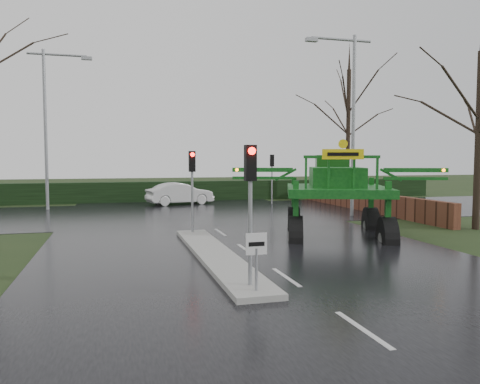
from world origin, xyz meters
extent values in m
plane|color=black|center=(0.00, 0.00, 0.00)|extent=(140.00, 140.00, 0.00)
cube|color=black|center=(0.00, 10.00, 0.00)|extent=(14.00, 80.00, 0.02)
cube|color=black|center=(0.00, 16.00, 0.01)|extent=(80.00, 12.00, 0.02)
cube|color=gray|center=(-1.30, 3.00, 0.09)|extent=(1.20, 10.00, 0.16)
cube|color=black|center=(0.00, 24.00, 0.75)|extent=(44.00, 0.90, 1.50)
cube|color=#592D1E|center=(10.50, 16.00, 0.60)|extent=(0.40, 20.00, 1.20)
cylinder|color=gray|center=(-1.30, -1.50, 0.65)|extent=(0.07, 0.07, 1.00)
cube|color=silver|center=(-1.30, -1.50, 1.25)|extent=(0.50, 0.04, 0.50)
cube|color=black|center=(-1.30, -1.52, 1.25)|extent=(0.38, 0.01, 0.10)
cylinder|color=gray|center=(-1.30, -1.00, 1.75)|extent=(0.10, 0.10, 3.50)
cube|color=black|center=(-1.30, -1.00, 3.10)|extent=(0.26, 0.22, 0.85)
sphere|color=#FF0C07|center=(-1.30, -1.13, 3.38)|extent=(0.18, 0.18, 0.18)
cylinder|color=gray|center=(-1.30, 7.50, 1.75)|extent=(0.10, 0.10, 3.50)
cube|color=black|center=(-1.30, 7.50, 3.10)|extent=(0.26, 0.22, 0.85)
sphere|color=#FF0C07|center=(-1.30, 7.37, 3.38)|extent=(0.18, 0.18, 0.18)
cylinder|color=gray|center=(6.50, 20.00, 1.75)|extent=(0.10, 0.10, 3.50)
cube|color=black|center=(6.50, 20.00, 3.10)|extent=(0.26, 0.22, 0.85)
sphere|color=#FF0C07|center=(6.50, 20.13, 3.38)|extent=(0.18, 0.18, 0.18)
cylinder|color=gray|center=(8.50, 12.00, 5.00)|extent=(0.20, 0.20, 10.00)
cylinder|color=gray|center=(7.70, 12.00, 9.70)|extent=(3.52, 0.14, 0.14)
cube|color=gray|center=(5.94, 12.00, 9.58)|extent=(0.65, 0.30, 0.20)
cylinder|color=gray|center=(-8.50, 20.00, 5.00)|extent=(0.20, 0.20, 10.00)
cylinder|color=gray|center=(-7.70, 20.00, 9.70)|extent=(3.52, 0.14, 0.14)
cube|color=gray|center=(-5.94, 20.00, 9.58)|extent=(0.65, 0.30, 0.20)
cylinder|color=black|center=(11.50, 6.00, 4.00)|extent=(0.32, 0.32, 8.00)
cylinder|color=black|center=(13.00, 21.00, 5.00)|extent=(0.32, 0.32, 10.00)
cone|color=black|center=(13.00, 21.00, 10.80)|extent=(0.24, 0.24, 2.50)
cylinder|color=black|center=(1.42, 7.68, 0.98)|extent=(1.19, 2.02, 1.96)
cylinder|color=#595B56|center=(1.42, 7.68, 0.98)|extent=(0.78, 0.85, 0.69)
cube|color=#0C4614|center=(1.42, 7.68, 2.21)|extent=(0.28, 0.28, 2.25)
cylinder|color=black|center=(4.72, 6.44, 0.98)|extent=(1.19, 2.02, 1.96)
cylinder|color=#595B56|center=(4.72, 6.44, 0.98)|extent=(0.78, 0.85, 0.69)
cube|color=#0C4614|center=(4.72, 6.44, 2.21)|extent=(0.28, 0.28, 2.25)
cylinder|color=black|center=(0.18, 4.37, 0.98)|extent=(1.19, 2.02, 1.96)
cylinder|color=#595B56|center=(0.18, 4.37, 0.98)|extent=(0.78, 0.85, 0.69)
cube|color=#0C4614|center=(0.18, 4.37, 2.21)|extent=(0.28, 0.28, 2.25)
cylinder|color=black|center=(3.48, 3.14, 0.98)|extent=(1.19, 2.02, 1.96)
cylinder|color=#595B56|center=(3.48, 3.14, 0.98)|extent=(0.78, 0.85, 0.69)
cube|color=#0C4614|center=(3.48, 3.14, 2.21)|extent=(0.28, 0.28, 2.25)
cube|color=#0C4614|center=(2.45, 5.41, 2.84)|extent=(5.51, 5.85, 0.34)
cube|color=#0C4614|center=(2.52, 5.59, 3.38)|extent=(3.05, 3.51, 0.88)
cube|color=#11440F|center=(3.21, 7.43, 3.72)|extent=(1.79, 1.62, 1.27)
cube|color=#0C4614|center=(1.90, 3.94, 4.26)|extent=(2.79, 1.14, 0.12)
cube|color=#0C4614|center=(-0.62, 6.14, 3.72)|extent=(2.45, 1.06, 0.18)
sphere|color=orange|center=(-1.67, 6.43, 3.72)|extent=(0.14, 0.14, 0.14)
cube|color=#0C4614|center=(5.25, 3.94, 3.72)|extent=(2.45, 1.06, 0.18)
sphere|color=orange|center=(6.22, 3.47, 3.72)|extent=(0.14, 0.14, 0.14)
cube|color=yellow|center=(1.76, 3.57, 4.36)|extent=(1.49, 0.61, 0.39)
cube|color=black|center=(1.76, 3.57, 4.36)|extent=(1.10, 0.42, 0.14)
cylinder|color=yellow|center=(1.76, 3.57, 4.75)|extent=(0.34, 0.16, 0.35)
imported|color=silver|center=(0.05, 21.10, 0.00)|extent=(4.87, 2.68, 1.52)
camera|label=1|loc=(-4.43, -11.62, 3.18)|focal=35.00mm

